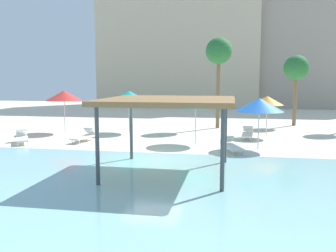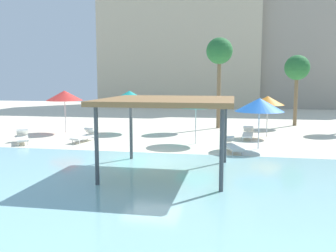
# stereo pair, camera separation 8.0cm
# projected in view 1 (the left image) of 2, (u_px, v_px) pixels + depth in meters

# --- Properties ---
(ground_plane) EXTENTS (80.00, 80.00, 0.00)m
(ground_plane) POSITION_uv_depth(u_px,v_px,m) (153.00, 160.00, 16.21)
(ground_plane) COLOR beige
(lagoon_water) EXTENTS (44.00, 13.50, 0.04)m
(lagoon_water) POSITION_uv_depth(u_px,v_px,m) (116.00, 197.00, 11.08)
(lagoon_water) COLOR #8CC6CC
(lagoon_water) RESTS_ON ground
(shade_pavilion) EXTENTS (4.85, 4.85, 2.87)m
(shade_pavilion) POSITION_uv_depth(u_px,v_px,m) (169.00, 103.00, 13.68)
(shade_pavilion) COLOR #42474C
(shade_pavilion) RESTS_ON ground
(beach_umbrella_teal_0) EXTENTS (2.48, 2.48, 2.82)m
(beach_umbrella_teal_0) POSITION_uv_depth(u_px,v_px,m) (129.00, 96.00, 24.56)
(beach_umbrella_teal_0) COLOR silver
(beach_umbrella_teal_0) RESTS_ON ground
(beach_umbrella_red_1) EXTENTS (2.43, 2.43, 2.83)m
(beach_umbrella_red_1) POSITION_uv_depth(u_px,v_px,m) (64.00, 96.00, 24.45)
(beach_umbrella_red_1) COLOR silver
(beach_umbrella_red_1) RESTS_ON ground
(beach_umbrella_teal_2) EXTENTS (2.36, 2.36, 2.68)m
(beach_umbrella_teal_2) POSITION_uv_depth(u_px,v_px,m) (196.00, 102.00, 20.13)
(beach_umbrella_teal_2) COLOR silver
(beach_umbrella_teal_2) RESTS_ON ground
(beach_umbrella_orange_3) EXTENTS (2.01, 2.01, 2.55)m
(beach_umbrella_orange_3) POSITION_uv_depth(u_px,v_px,m) (267.00, 101.00, 22.65)
(beach_umbrella_orange_3) COLOR silver
(beach_umbrella_orange_3) RESTS_ON ground
(beach_umbrella_blue_4) EXTENTS (2.49, 2.49, 2.63)m
(beach_umbrella_blue_4) POSITION_uv_depth(u_px,v_px,m) (259.00, 105.00, 18.61)
(beach_umbrella_blue_4) COLOR silver
(beach_umbrella_blue_4) RESTS_ON ground
(lounge_chair_0) EXTENTS (1.53, 1.92, 0.74)m
(lounge_chair_0) POSITION_uv_depth(u_px,v_px,m) (22.00, 137.00, 20.59)
(lounge_chair_0) COLOR white
(lounge_chair_0) RESTS_ON ground
(lounge_chair_1) EXTENTS (1.23, 1.99, 0.74)m
(lounge_chair_1) POSITION_uv_depth(u_px,v_px,m) (231.00, 145.00, 18.12)
(lounge_chair_1) COLOR white
(lounge_chair_1) RESTS_ON ground
(lounge_chair_2) EXTENTS (0.76, 1.94, 0.74)m
(lounge_chair_2) POSITION_uv_depth(u_px,v_px,m) (247.00, 133.00, 22.04)
(lounge_chair_2) COLOR white
(lounge_chair_2) RESTS_ON ground
(lounge_chair_4) EXTENTS (0.96, 1.98, 0.74)m
(lounge_chair_4) POSITION_uv_depth(u_px,v_px,m) (85.00, 136.00, 21.15)
(lounge_chair_4) COLOR white
(lounge_chair_4) RESTS_ON ground
(palm_tree_0) EXTENTS (1.90, 1.90, 6.57)m
(palm_tree_0) POSITION_uv_depth(u_px,v_px,m) (219.00, 53.00, 26.34)
(palm_tree_0) COLOR brown
(palm_tree_0) RESTS_ON ground
(palm_tree_1) EXTENTS (1.90, 1.90, 5.42)m
(palm_tree_1) POSITION_uv_depth(u_px,v_px,m) (296.00, 69.00, 27.93)
(palm_tree_1) COLOR brown
(palm_tree_1) RESTS_ON ground
(hotel_block_0) EXTENTS (20.32, 10.03, 16.41)m
(hotel_block_0) POSITION_uv_depth(u_px,v_px,m) (180.00, 45.00, 49.17)
(hotel_block_0) COLOR beige
(hotel_block_0) RESTS_ON ground
(hotel_block_1) EXTENTS (21.62, 10.47, 16.01)m
(hotel_block_1) POSITION_uv_depth(u_px,v_px,m) (293.00, 45.00, 48.06)
(hotel_block_1) COLOR #9E9384
(hotel_block_1) RESTS_ON ground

